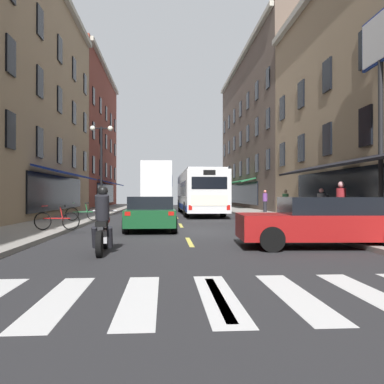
{
  "coord_description": "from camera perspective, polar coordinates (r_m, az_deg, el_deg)",
  "views": [
    {
      "loc": [
        -0.75,
        -15.58,
        1.44
      ],
      "look_at": [
        1.0,
        10.0,
        1.61
      ],
      "focal_mm": 37.32,
      "sensor_mm": 36.0,
      "label": 1
    }
  ],
  "objects": [
    {
      "name": "pedestrian_far",
      "position": [
        30.26,
        10.4,
        -1.24
      ],
      "size": [
        0.36,
        0.36,
        1.63
      ],
      "rotation": [
        0.0,
        0.0,
        0.94
      ],
      "color": "black",
      "rests_on": "sidewalk_right"
    },
    {
      "name": "sidewalk_right",
      "position": [
        16.99,
        19.21,
        -4.98
      ],
      "size": [
        3.0,
        80.0,
        0.14
      ],
      "primitive_type": "cube",
      "color": "gray",
      "rests_on": "ground"
    },
    {
      "name": "sedan_mid",
      "position": [
        16.4,
        -5.88,
        -2.97
      ],
      "size": [
        2.05,
        4.78,
        1.36
      ],
      "color": "#144723",
      "rests_on": "ground"
    },
    {
      "name": "street_lamp_twin",
      "position": [
        25.7,
        -12.82,
        3.67
      ],
      "size": [
        1.42,
        0.32,
        5.62
      ],
      "color": "black",
      "rests_on": "sidewalk_left"
    },
    {
      "name": "lane_centre_dashes",
      "position": [
        15.41,
        -1.12,
        -5.72
      ],
      "size": [
        0.14,
        73.9,
        0.01
      ],
      "color": "#DBCC4C",
      "rests_on": "ground"
    },
    {
      "name": "transit_bus",
      "position": [
        28.97,
        0.99,
        -0.02
      ],
      "size": [
        2.75,
        12.44,
        3.07
      ],
      "color": "silver",
      "rests_on": "ground"
    },
    {
      "name": "crosswalk_near",
      "position": [
        5.81,
        3.78,
        -14.7
      ],
      "size": [
        7.1,
        2.8,
        0.01
      ],
      "color": "silver",
      "rests_on": "ground"
    },
    {
      "name": "sidewalk_left",
      "position": [
        16.46,
        -22.23,
        -5.12
      ],
      "size": [
        3.0,
        80.0,
        0.14
      ],
      "primitive_type": "cube",
      "color": "gray",
      "rests_on": "ground"
    },
    {
      "name": "bicycle_near",
      "position": [
        20.72,
        -15.32,
        -2.95
      ],
      "size": [
        1.71,
        0.48,
        0.91
      ],
      "color": "black",
      "rests_on": "sidewalk_left"
    },
    {
      "name": "pedestrian_mid",
      "position": [
        23.97,
        13.21,
        -1.53
      ],
      "size": [
        0.36,
        0.36,
        1.59
      ],
      "rotation": [
        0.0,
        0.0,
        5.78
      ],
      "color": "#66387F",
      "rests_on": "sidewalk_right"
    },
    {
      "name": "sedan_near",
      "position": [
        11.5,
        18.3,
        -4.02
      ],
      "size": [
        4.63,
        2.2,
        1.37
      ],
      "color": "maroon",
      "rests_on": "ground"
    },
    {
      "name": "pedestrian_rear",
      "position": [
        16.46,
        20.54,
        -1.61
      ],
      "size": [
        0.36,
        0.36,
        1.81
      ],
      "rotation": [
        0.0,
        0.0,
        1.89
      ],
      "color": "navy",
      "rests_on": "sidewalk_right"
    },
    {
      "name": "box_truck",
      "position": [
        34.16,
        -5.0,
        0.72
      ],
      "size": [
        2.49,
        8.13,
        4.04
      ],
      "color": "#B21E19",
      "rests_on": "ground"
    },
    {
      "name": "ground_plane",
      "position": [
        15.66,
        -1.16,
        -5.83
      ],
      "size": [
        34.8,
        80.0,
        0.1
      ],
      "primitive_type": "cube",
      "color": "#28282B"
    },
    {
      "name": "billboard_sign",
      "position": [
        16.61,
        25.34,
        16.04
      ],
      "size": [
        0.4,
        2.49,
        7.94
      ],
      "color": "black",
      "rests_on": "sidewalk_right"
    },
    {
      "name": "bicycle_mid",
      "position": [
        15.4,
        -18.76,
        -3.84
      ],
      "size": [
        1.71,
        0.48,
        0.91
      ],
      "color": "black",
      "rests_on": "sidewalk_left"
    },
    {
      "name": "pedestrian_near",
      "position": [
        18.91,
        18.05,
        -1.77
      ],
      "size": [
        0.48,
        0.51,
        1.58
      ],
      "rotation": [
        0.0,
        0.0,
        0.68
      ],
      "color": "#4C4C51",
      "rests_on": "sidewalk_right"
    },
    {
      "name": "motorcycle_rider",
      "position": [
        10.06,
        -12.65,
        -4.53
      ],
      "size": [
        0.62,
        2.07,
        1.66
      ],
      "color": "black",
      "rests_on": "ground"
    }
  ]
}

